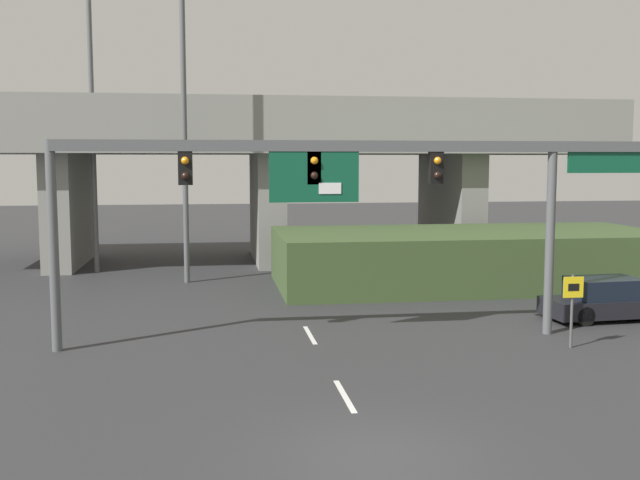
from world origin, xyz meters
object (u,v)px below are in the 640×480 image
at_px(highway_light_pole_near, 91,93).
at_px(parked_sedan_near_right, 607,300).
at_px(speed_limit_sign, 573,300).
at_px(signal_gantry, 352,177).
at_px(highway_light_pole_far, 184,109).

xyz_separation_m(highway_light_pole_near, parked_sedan_near_right, (18.71, -13.60, -7.84)).
height_order(speed_limit_sign, parked_sedan_near_right, speed_limit_sign).
height_order(signal_gantry, parked_sedan_near_right, signal_gantry).
height_order(signal_gantry, highway_light_pole_near, highway_light_pole_near).
relative_size(signal_gantry, highway_light_pole_far, 1.25).
distance_m(signal_gantry, parked_sedan_near_right, 10.20).
height_order(highway_light_pole_far, parked_sedan_near_right, highway_light_pole_far).
xyz_separation_m(speed_limit_sign, parked_sedan_near_right, (3.05, 3.49, -0.73)).
relative_size(speed_limit_sign, parked_sedan_near_right, 0.47).
bearing_deg(speed_limit_sign, highway_light_pole_near, 132.51).
bearing_deg(parked_sedan_near_right, highway_light_pole_near, 140.24).
height_order(highway_light_pole_near, highway_light_pole_far, highway_light_pole_near).
bearing_deg(speed_limit_sign, highway_light_pole_far, 130.11).
relative_size(signal_gantry, highway_light_pole_near, 1.11).
relative_size(highway_light_pole_near, parked_sedan_near_right, 3.63).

